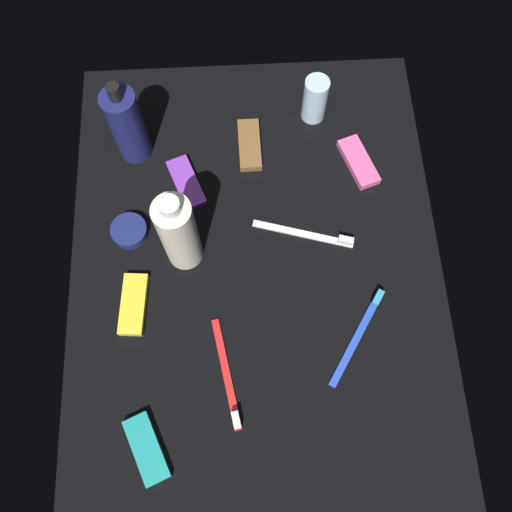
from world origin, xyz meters
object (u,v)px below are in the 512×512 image
toothbrush_red (228,380)px  toothbrush_blue (360,332)px  toothbrush_white (309,234)px  snack_bar_purple (186,183)px  deodorant_stick (315,99)px  snack_bar_teal (147,449)px  lotion_bottle (127,125)px  snack_bar_pink (358,162)px  bodywash_bottle (179,233)px  cream_tin_left (129,231)px  snack_bar_yellow (133,304)px  snack_bar_brown (251,145)px

toothbrush_red → toothbrush_blue: bearing=106.8°
toothbrush_red → toothbrush_white: 28.65cm
toothbrush_blue → snack_bar_purple: bearing=-135.5°
deodorant_stick → toothbrush_blue: deodorant_stick is taller
toothbrush_blue → snack_bar_teal: 38.35cm
lotion_bottle → snack_bar_purple: size_ratio=1.79×
lotion_bottle → snack_bar_purple: lotion_bottle is taller
toothbrush_red → snack_bar_pink: bearing=146.3°
bodywash_bottle → toothbrush_blue: bodywash_bottle is taller
bodywash_bottle → cream_tin_left: 13.45cm
snack_bar_purple → snack_bar_teal: (45.18, -6.39, 0.00)cm
snack_bar_yellow → bodywash_bottle: bearing=140.6°
toothbrush_red → deodorant_stick: bearing=160.0°
snack_bar_pink → snack_bar_teal: 61.22cm
snack_bar_pink → snack_bar_teal: bearing=-57.5°
lotion_bottle → snack_bar_teal: (53.07, 2.94, -7.35)cm
toothbrush_red → toothbrush_white: size_ratio=1.02×
snack_bar_brown → cream_tin_left: (16.39, -22.14, 0.23)cm
snack_bar_teal → toothbrush_red: bearing=105.2°
toothbrush_white → snack_bar_purple: size_ratio=1.69×
snack_bar_yellow → cream_tin_left: bearing=-170.8°
deodorant_stick → snack_bar_teal: size_ratio=0.92×
toothbrush_red → snack_bar_pink: (-38.18, 25.45, 0.14)cm
snack_bar_pink → deodorant_stick: bearing=-165.3°
toothbrush_blue → toothbrush_red: bearing=-73.2°
snack_bar_purple → snack_bar_pink: (-2.72, 31.73, 0.00)cm
toothbrush_blue → snack_bar_yellow: (-6.54, -37.30, 0.14)cm
bodywash_bottle → toothbrush_blue: size_ratio=1.27×
toothbrush_white → cream_tin_left: bearing=-93.9°
snack_bar_purple → snack_bar_teal: same height
lotion_bottle → toothbrush_red: 46.68cm
toothbrush_white → snack_bar_purple: 24.16cm
lotion_bottle → snack_bar_purple: 14.26cm
bodywash_bottle → toothbrush_white: size_ratio=1.13×
toothbrush_blue → snack_bar_yellow: size_ratio=1.51×
lotion_bottle → snack_bar_brown: 22.68cm
lotion_bottle → toothbrush_white: bearing=58.2°
toothbrush_white → snack_bar_yellow: (11.13, -30.44, 0.14)cm
lotion_bottle → deodorant_stick: (-6.03, 33.60, -3.30)cm
bodywash_bottle → snack_bar_pink: bodywash_bottle is taller
toothbrush_white → snack_bar_teal: toothbrush_white is taller
deodorant_stick → snack_bar_purple: size_ratio=0.92×
toothbrush_white → snack_bar_yellow: toothbrush_white is taller
snack_bar_yellow → snack_bar_teal: bearing=11.3°
cream_tin_left → snack_bar_pink: bearing=105.7°
toothbrush_blue → snack_bar_yellow: 37.87cm
bodywash_bottle → snack_bar_purple: (-13.34, 0.31, -8.47)cm
snack_bar_purple → snack_bar_yellow: bearing=-42.8°
toothbrush_red → snack_bar_purple: (-35.46, -6.28, 0.14)cm
lotion_bottle → bodywash_bottle: bodywash_bottle is taller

